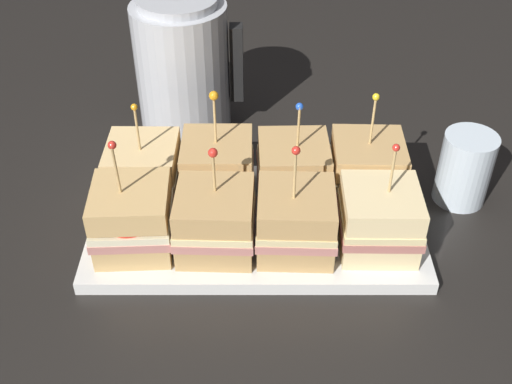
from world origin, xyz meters
TOP-DOWN VIEW (x-y plane):
  - ground_plane at (0.00, 0.00)m, footprint 6.00×6.00m
  - serving_platter at (0.00, 0.00)m, footprint 0.43×0.23m
  - sandwich_front_far_left at (-0.15, -0.05)m, footprint 0.10×0.10m
  - sandwich_front_center_left at (-0.05, -0.05)m, footprint 0.10×0.10m
  - sandwich_front_center_right at (0.05, -0.05)m, footprint 0.10×0.10m
  - sandwich_front_far_right at (0.15, -0.05)m, footprint 0.10×0.10m
  - sandwich_back_far_left at (-0.15, 0.05)m, footprint 0.10×0.10m
  - sandwich_back_center_left at (-0.05, 0.05)m, footprint 0.10×0.10m
  - sandwich_back_center_right at (0.05, 0.05)m, footprint 0.10×0.10m
  - sandwich_back_far_right at (0.15, 0.05)m, footprint 0.10×0.10m
  - kettle_steel at (-0.11, 0.26)m, footprint 0.17×0.14m
  - drinking_glass at (0.29, 0.07)m, footprint 0.07×0.07m

SIDE VIEW (x-z plane):
  - ground_plane at x=0.00m, z-range 0.00..0.00m
  - serving_platter at x=0.00m, z-range 0.00..0.02m
  - drinking_glass at x=0.29m, z-range 0.00..0.10m
  - sandwich_back_far_left at x=-0.15m, z-range -0.02..0.14m
  - sandwich_front_far_right at x=0.15m, z-range -0.02..0.14m
  - sandwich_back_center_right at x=0.05m, z-range -0.02..0.13m
  - sandwich_front_center_right at x=0.05m, z-range -0.02..0.14m
  - sandwich_front_center_left at x=-0.05m, z-range -0.01..0.13m
  - sandwich_front_far_left at x=-0.15m, z-range -0.02..0.14m
  - sandwich_back_far_right at x=0.15m, z-range -0.02..0.14m
  - sandwich_back_center_left at x=-0.05m, z-range -0.02..0.14m
  - kettle_steel at x=-0.11m, z-range -0.01..0.23m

